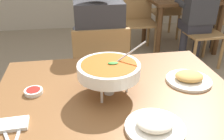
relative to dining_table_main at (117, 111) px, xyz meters
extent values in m
cube|color=brown|center=(0.00, 0.00, 0.10)|extent=(1.20, 0.90, 0.04)
cylinder|color=brown|center=(-0.54, 0.39, -0.29)|extent=(0.07, 0.07, 0.73)
cylinder|color=brown|center=(0.54, 0.39, -0.29)|extent=(0.07, 0.07, 0.73)
cube|color=olive|center=(0.00, 0.83, -0.22)|extent=(0.44, 0.44, 0.03)
cube|color=olive|center=(0.00, 0.63, 0.02)|extent=(0.42, 0.04, 0.45)
cylinder|color=olive|center=(0.19, 1.02, -0.45)|extent=(0.04, 0.04, 0.42)
cylinder|color=olive|center=(-0.19, 1.02, -0.45)|extent=(0.04, 0.04, 0.42)
cylinder|color=olive|center=(0.19, 0.64, -0.45)|extent=(0.04, 0.04, 0.42)
cylinder|color=olive|center=(-0.19, 0.64, -0.45)|extent=(0.04, 0.04, 0.42)
cylinder|color=#2D2D38|center=(0.10, 0.85, -0.43)|extent=(0.10, 0.10, 0.45)
cylinder|color=#2D2D38|center=(-0.10, 0.85, -0.43)|extent=(0.10, 0.10, 0.45)
cube|color=#2D2D38|center=(0.00, 0.81, -0.15)|extent=(0.32, 0.32, 0.12)
cube|color=#2D2D33|center=(0.00, 0.73, 0.16)|extent=(0.36, 0.20, 0.50)
cylinder|color=#2D2D33|center=(0.16, 0.93, 0.11)|extent=(0.08, 0.28, 0.08)
cylinder|color=#2D2D33|center=(-0.16, 0.93, 0.11)|extent=(0.08, 0.28, 0.08)
cylinder|color=silver|center=(0.05, 0.00, 0.17)|extent=(0.01, 0.01, 0.10)
cylinder|color=silver|center=(-0.08, 0.08, 0.17)|extent=(0.01, 0.01, 0.10)
cylinder|color=silver|center=(-0.08, -0.07, 0.17)|extent=(0.01, 0.01, 0.10)
torus|color=silver|center=(-0.04, 0.00, 0.22)|extent=(0.21, 0.21, 0.01)
cylinder|color=#B2B2B7|center=(-0.04, 0.00, 0.13)|extent=(0.05, 0.05, 0.04)
cone|color=orange|center=(-0.04, 0.00, 0.17)|extent=(0.02, 0.02, 0.04)
cylinder|color=white|center=(-0.04, 0.00, 0.25)|extent=(0.30, 0.30, 0.06)
cylinder|color=#B75119|center=(-0.04, 0.00, 0.27)|extent=(0.26, 0.26, 0.01)
ellipsoid|color=#388433|center=(-0.02, 0.00, 0.28)|extent=(0.05, 0.03, 0.01)
cylinder|color=silver|center=(0.05, 0.02, 0.31)|extent=(0.18, 0.01, 0.13)
cylinder|color=white|center=(0.10, -0.29, 0.12)|extent=(0.24, 0.24, 0.01)
ellipsoid|color=white|center=(0.10, -0.29, 0.15)|extent=(0.15, 0.13, 0.04)
cylinder|color=white|center=(0.40, 0.05, 0.12)|extent=(0.24, 0.24, 0.01)
ellipsoid|color=tan|center=(0.40, 0.05, 0.15)|extent=(0.15, 0.13, 0.04)
cylinder|color=white|center=(-0.41, 0.06, 0.13)|extent=(0.09, 0.09, 0.02)
cylinder|color=maroon|center=(-0.41, 0.06, 0.13)|extent=(0.07, 0.07, 0.01)
cube|color=white|center=(-0.46, -0.18, 0.12)|extent=(0.12, 0.08, 0.02)
cube|color=silver|center=(-0.48, -0.23, 0.12)|extent=(0.08, 0.16, 0.01)
cube|color=silver|center=(-0.43, -0.23, 0.12)|extent=(0.02, 0.17, 0.01)
cylinder|color=#51331C|center=(0.95, 1.99, -0.29)|extent=(0.07, 0.07, 0.73)
cylinder|color=#51331C|center=(1.83, 1.99, -0.29)|extent=(0.07, 0.07, 0.73)
cylinder|color=#51331C|center=(0.95, 2.67, -0.29)|extent=(0.07, 0.07, 0.73)
cylinder|color=#51331C|center=(1.83, 2.67, -0.29)|extent=(0.07, 0.07, 0.73)
cube|color=olive|center=(1.44, 1.73, -0.22)|extent=(0.46, 0.46, 0.03)
cube|color=olive|center=(1.43, 1.93, 0.02)|extent=(0.42, 0.06, 0.45)
cylinder|color=olive|center=(1.26, 1.53, -0.45)|extent=(0.04, 0.04, 0.42)
cylinder|color=olive|center=(1.64, 1.55, -0.45)|extent=(0.04, 0.04, 0.42)
cylinder|color=olive|center=(1.24, 1.91, -0.45)|extent=(0.04, 0.04, 0.42)
cylinder|color=olive|center=(1.62, 1.93, -0.45)|extent=(0.04, 0.04, 0.42)
cube|color=olive|center=(2.00, 2.30, -0.22)|extent=(0.49, 0.49, 0.03)
cylinder|color=olive|center=(2.17, 2.51, -0.45)|extent=(0.04, 0.04, 0.42)
cylinder|color=olive|center=(1.79, 2.46, -0.45)|extent=(0.04, 0.04, 0.42)
cylinder|color=olive|center=(1.84, 2.09, -0.45)|extent=(0.04, 0.04, 0.42)
cube|color=olive|center=(0.77, 2.30, -0.22)|extent=(0.45, 0.45, 0.03)
cube|color=olive|center=(0.77, 2.50, 0.02)|extent=(0.42, 0.05, 0.45)
cylinder|color=olive|center=(0.57, 2.11, -0.45)|extent=(0.04, 0.04, 0.42)
cylinder|color=olive|center=(0.95, 2.10, -0.45)|extent=(0.04, 0.04, 0.42)
cylinder|color=olive|center=(0.58, 2.49, -0.45)|extent=(0.04, 0.04, 0.42)
cylinder|color=olive|center=(0.96, 2.48, -0.45)|extent=(0.04, 0.04, 0.42)
cube|color=olive|center=(1.36, 2.90, -0.22)|extent=(0.45, 0.45, 0.03)
cube|color=olive|center=(1.36, 2.70, 0.02)|extent=(0.42, 0.05, 0.45)
cylinder|color=olive|center=(1.56, 3.09, -0.45)|extent=(0.04, 0.04, 0.42)
cylinder|color=olive|center=(1.18, 3.10, -0.45)|extent=(0.04, 0.04, 0.42)
cylinder|color=olive|center=(1.55, 2.71, -0.45)|extent=(0.04, 0.04, 0.42)
cylinder|color=olive|center=(1.17, 2.72, -0.45)|extent=(0.04, 0.04, 0.42)
cylinder|color=#2D2D38|center=(1.46, 1.86, -0.43)|extent=(0.10, 0.10, 0.45)
cylinder|color=#2D2D38|center=(1.26, 1.86, -0.43)|extent=(0.10, 0.10, 0.45)
cube|color=#2D2D38|center=(1.36, 1.82, -0.15)|extent=(0.32, 0.32, 0.12)
cube|color=#2D2D33|center=(1.36, 1.74, 0.16)|extent=(0.36, 0.20, 0.50)
cylinder|color=#2D2D33|center=(1.52, 1.94, 0.11)|extent=(0.08, 0.28, 0.08)
cylinder|color=#2D2D33|center=(1.20, 1.94, 0.11)|extent=(0.08, 0.28, 0.08)
cylinder|color=#2D2D38|center=(1.95, 2.23, -0.43)|extent=(0.10, 0.10, 0.45)
cube|color=#2D2D38|center=(2.05, 2.27, -0.15)|extent=(0.32, 0.32, 0.12)
camera|label=1|loc=(-0.19, -1.00, 0.76)|focal=38.69mm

